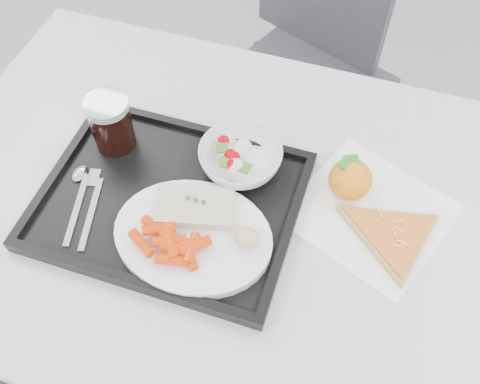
% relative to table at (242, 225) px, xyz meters
% --- Properties ---
extents(table, '(1.20, 0.80, 0.75)m').
position_rel_table_xyz_m(table, '(0.00, 0.00, 0.00)').
color(table, '#BDBDC0').
rests_on(table, ground).
extents(chair, '(0.55, 0.56, 0.93)m').
position_rel_table_xyz_m(chair, '(-0.03, 0.70, -0.15)').
color(chair, '#34333B').
rests_on(chair, ground).
extents(tray, '(0.45, 0.35, 0.03)m').
position_rel_table_xyz_m(tray, '(-0.12, -0.04, 0.08)').
color(tray, black).
rests_on(tray, table).
extents(dinner_plate, '(0.27, 0.27, 0.02)m').
position_rel_table_xyz_m(dinner_plate, '(-0.05, -0.10, 0.09)').
color(dinner_plate, white).
rests_on(dinner_plate, tray).
extents(fish_fillet, '(0.14, 0.11, 0.03)m').
position_rel_table_xyz_m(fish_fillet, '(-0.07, -0.05, 0.11)').
color(fish_fillet, beige).
rests_on(fish_fillet, dinner_plate).
extents(bread_roll, '(0.05, 0.05, 0.03)m').
position_rel_table_xyz_m(bread_roll, '(0.04, -0.09, 0.12)').
color(bread_roll, '#E1B184').
rests_on(bread_roll, dinner_plate).
extents(salad_bowl, '(0.15, 0.15, 0.05)m').
position_rel_table_xyz_m(salad_bowl, '(-0.03, 0.07, 0.11)').
color(salad_bowl, white).
rests_on(salad_bowl, tray).
extents(cola_glass, '(0.08, 0.08, 0.11)m').
position_rel_table_xyz_m(cola_glass, '(-0.27, 0.05, 0.14)').
color(cola_glass, black).
rests_on(cola_glass, tray).
extents(cutlery, '(0.10, 0.17, 0.01)m').
position_rel_table_xyz_m(cutlery, '(-0.27, -0.08, 0.08)').
color(cutlery, silver).
rests_on(cutlery, tray).
extents(napkin, '(0.32, 0.32, 0.00)m').
position_rel_table_xyz_m(napkin, '(0.22, 0.05, 0.07)').
color(napkin, white).
rests_on(napkin, table).
extents(tangerine, '(0.08, 0.08, 0.08)m').
position_rel_table_xyz_m(tangerine, '(0.17, 0.09, 0.10)').
color(tangerine, '#FF5B12').
rests_on(tangerine, napkin).
extents(pizza_slice, '(0.26, 0.26, 0.02)m').
position_rel_table_xyz_m(pizza_slice, '(0.26, 0.01, 0.08)').
color(pizza_slice, tan).
rests_on(pizza_slice, napkin).
extents(carrot_pile, '(0.14, 0.08, 0.03)m').
position_rel_table_xyz_m(carrot_pile, '(-0.07, -0.14, 0.11)').
color(carrot_pile, red).
rests_on(carrot_pile, dinner_plate).
extents(salad_contents, '(0.08, 0.08, 0.03)m').
position_rel_table_xyz_m(salad_contents, '(-0.04, 0.07, 0.12)').
color(salad_contents, '#A70005').
rests_on(salad_contents, salad_bowl).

